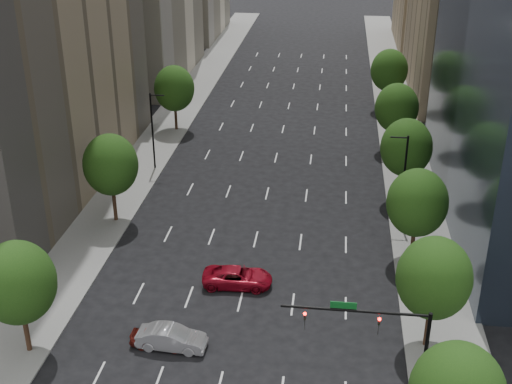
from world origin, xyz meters
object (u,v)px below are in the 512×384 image
at_px(car_maroon, 159,338).
at_px(car_silver, 172,338).
at_px(traffic_signal, 386,335).
at_px(car_red_far, 237,277).

relative_size(car_maroon, car_silver, 0.81).
xyz_separation_m(traffic_signal, car_maroon, (-15.53, 3.72, -4.48)).
height_order(traffic_signal, car_maroon, traffic_signal).
height_order(traffic_signal, car_red_far, traffic_signal).
bearing_deg(car_maroon, car_silver, -93.96).
bearing_deg(traffic_signal, car_silver, 166.02).
distance_m(car_maroon, car_red_far, 9.54).
xyz_separation_m(traffic_signal, car_silver, (-14.56, 3.63, -4.35)).
bearing_deg(car_silver, car_red_far, -19.45).
xyz_separation_m(car_maroon, car_red_far, (4.46, 8.44, 0.10)).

